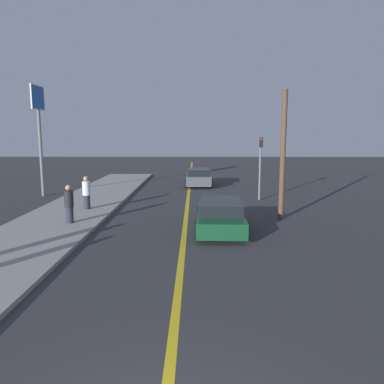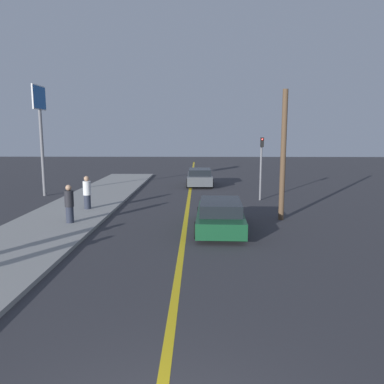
{
  "view_description": "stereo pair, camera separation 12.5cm",
  "coord_description": "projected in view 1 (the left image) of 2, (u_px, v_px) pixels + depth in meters",
  "views": [
    {
      "loc": [
        0.42,
        -3.6,
        3.88
      ],
      "look_at": [
        0.29,
        12.24,
        1.41
      ],
      "focal_mm": 35.0,
      "sensor_mm": 36.0,
      "label": 1
    },
    {
      "loc": [
        0.54,
        -3.6,
        3.88
      ],
      "look_at": [
        0.29,
        12.24,
        1.41
      ],
      "focal_mm": 35.0,
      "sensor_mm": 36.0,
      "label": 2
    }
  ],
  "objects": [
    {
      "name": "pedestrian_by_sign",
      "position": [
        86.0,
        193.0,
        18.67
      ],
      "size": [
        0.39,
        0.39,
        1.66
      ],
      "color": "#282D3D",
      "rests_on": "sidewalk_left"
    },
    {
      "name": "sidewalk_left",
      "position": [
        80.0,
        207.0,
        19.64
      ],
      "size": [
        3.91,
        31.27,
        0.14
      ],
      "color": "gray",
      "rests_on": "ground_plane"
    },
    {
      "name": "car_ahead_center",
      "position": [
        198.0,
        177.0,
        28.11
      ],
      "size": [
        1.95,
        4.15,
        1.29
      ],
      "rotation": [
        0.0,
        0.0,
        0.01
      ],
      "color": "#4C5156",
      "rests_on": "ground_plane"
    },
    {
      "name": "roadside_sign",
      "position": [
        39.0,
        114.0,
        22.79
      ],
      "size": [
        0.2,
        1.84,
        6.78
      ],
      "color": "slate",
      "rests_on": "ground_plane"
    },
    {
      "name": "traffic_light",
      "position": [
        260.0,
        162.0,
        21.72
      ],
      "size": [
        0.18,
        0.4,
        3.67
      ],
      "color": "slate",
      "rests_on": "ground_plane"
    },
    {
      "name": "utility_pole",
      "position": [
        283.0,
        156.0,
        16.68
      ],
      "size": [
        0.24,
        0.24,
        5.8
      ],
      "color": "brown",
      "rests_on": "ground_plane"
    },
    {
      "name": "road_center_line",
      "position": [
        188.0,
        200.0,
        21.94
      ],
      "size": [
        0.2,
        60.0,
        0.01
      ],
      "color": "gold",
      "rests_on": "ground_plane"
    },
    {
      "name": "car_near_right_lane",
      "position": [
        220.0,
        215.0,
        15.18
      ],
      "size": [
        2.09,
        4.69,
        1.24
      ],
      "rotation": [
        0.0,
        0.0,
        -0.04
      ],
      "color": "#144728",
      "rests_on": "ground_plane"
    },
    {
      "name": "pedestrian_far_standing",
      "position": [
        69.0,
        204.0,
        15.74
      ],
      "size": [
        0.38,
        0.38,
        1.62
      ],
      "color": "#282D3D",
      "rests_on": "sidewalk_left"
    }
  ]
}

